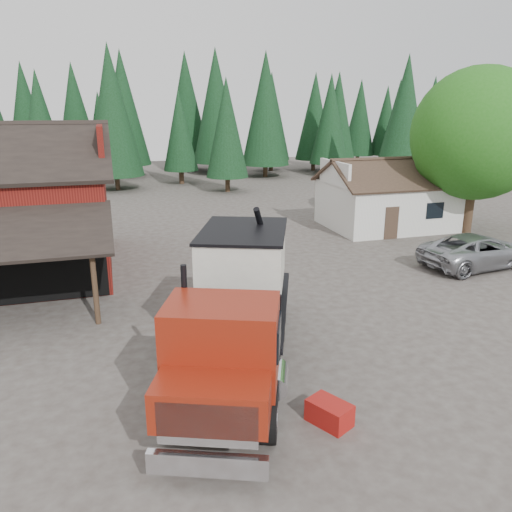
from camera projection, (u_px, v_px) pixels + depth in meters
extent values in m
plane|color=#413833|center=(257.00, 328.00, 18.31)|extent=(120.00, 120.00, 0.00)
cube|color=maroon|center=(101.00, 145.00, 24.41)|extent=(0.25, 7.00, 2.00)
cylinder|color=#382619|center=(95.00, 288.00, 18.32)|extent=(0.20, 0.20, 2.80)
cube|color=silver|center=(388.00, 205.00, 33.34)|extent=(8.00, 6.00, 3.00)
cube|color=#38281E|center=(403.00, 174.00, 31.31)|extent=(8.60, 3.42, 1.80)
cube|color=#38281E|center=(379.00, 168.00, 34.07)|extent=(8.60, 3.42, 1.80)
cube|color=silver|center=(335.00, 173.00, 31.61)|extent=(0.20, 4.20, 1.50)
cube|color=silver|center=(443.00, 169.00, 33.77)|extent=(0.20, 4.20, 1.50)
cube|color=#38281E|center=(391.00, 223.00, 30.30)|extent=(0.90, 0.06, 2.00)
cube|color=black|center=(435.00, 211.00, 30.94)|extent=(1.20, 0.06, 1.00)
cylinder|color=#382619|center=(469.00, 208.00, 31.64)|extent=(0.60, 0.60, 3.20)
sphere|color=#216116|center=(478.00, 134.00, 30.31)|extent=(8.00, 8.00, 8.00)
sphere|color=#216116|center=(451.00, 153.00, 31.07)|extent=(4.40, 4.40, 4.40)
sphere|color=#216116|center=(499.00, 150.00, 30.11)|extent=(4.80, 4.80, 4.80)
cylinder|color=#382619|center=(228.00, 183.00, 47.25)|extent=(0.44, 0.44, 1.60)
cone|color=black|center=(227.00, 128.00, 45.78)|extent=(3.96, 3.96, 9.00)
cylinder|color=#382619|center=(399.00, 182.00, 47.92)|extent=(0.44, 0.44, 1.60)
cone|color=black|center=(405.00, 116.00, 46.16)|extent=(4.84, 4.84, 11.00)
cylinder|color=#382619|center=(117.00, 182.00, 48.22)|extent=(0.44, 0.44, 1.60)
cone|color=black|center=(112.00, 111.00, 46.31)|extent=(5.28, 5.28, 12.00)
cylinder|color=black|center=(173.00, 413.00, 12.22)|extent=(0.82, 1.30, 1.24)
cylinder|color=black|center=(269.00, 418.00, 12.02)|extent=(0.82, 1.30, 1.24)
cylinder|color=black|center=(211.00, 322.00, 17.38)|extent=(0.82, 1.30, 1.24)
cylinder|color=black|center=(279.00, 324.00, 17.18)|extent=(0.82, 1.30, 1.24)
cylinder|color=black|center=(218.00, 304.00, 18.88)|extent=(0.82, 1.30, 1.24)
cylinder|color=black|center=(281.00, 307.00, 18.68)|extent=(0.82, 1.30, 1.24)
cube|color=black|center=(238.00, 334.00, 15.43)|extent=(4.71, 9.48, 0.45)
cube|color=silver|center=(207.00, 465.00, 10.45)|extent=(2.49, 1.14, 0.51)
cube|color=silver|center=(207.00, 424.00, 10.30)|extent=(2.03, 0.89, 1.01)
cube|color=maroon|center=(213.00, 399.00, 10.89)|extent=(2.90, 2.29, 0.96)
cube|color=maroon|center=(222.00, 343.00, 12.11)|extent=(3.22, 2.78, 2.09)
cube|color=black|center=(216.00, 347.00, 11.15)|extent=(2.24, 0.95, 1.01)
cylinder|color=black|center=(185.00, 302.00, 13.00)|extent=(0.20, 0.20, 2.03)
cube|color=black|center=(229.00, 325.00, 13.20)|extent=(2.62, 1.14, 1.80)
cube|color=black|center=(244.00, 305.00, 16.85)|extent=(5.07, 7.14, 0.18)
cube|color=silver|center=(244.00, 258.00, 16.36)|extent=(3.78, 4.41, 1.80)
cone|color=silver|center=(244.00, 290.00, 16.69)|extent=(3.22, 3.22, 0.79)
cube|color=black|center=(243.00, 231.00, 16.10)|extent=(3.92, 4.56, 0.09)
cylinder|color=black|center=(267.00, 249.00, 17.84)|extent=(1.65, 2.13, 3.44)
cube|color=maroon|center=(234.00, 271.00, 19.39)|extent=(0.96, 1.09, 0.51)
cylinder|color=silver|center=(276.00, 379.00, 13.09)|extent=(1.00, 1.28, 0.63)
imported|color=#A3A4AA|center=(478.00, 251.00, 25.08)|extent=(6.32, 3.45, 1.68)
cube|color=maroon|center=(329.00, 413.00, 12.75)|extent=(1.14, 1.30, 0.60)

